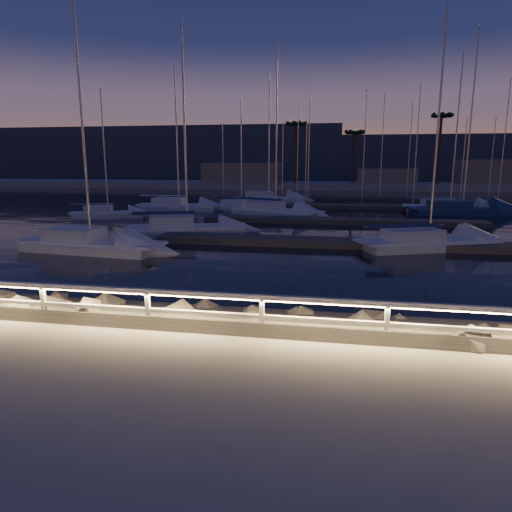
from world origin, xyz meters
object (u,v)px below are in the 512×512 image
(sailboat_g, at_px, (274,210))
(sailboat_e, at_px, (106,213))
(guard_rail, at_px, (341,310))
(sailboat_i, at_px, (240,207))
(sailboat_c, at_px, (425,241))
(sailboat_b, at_px, (88,243))
(sailboat_n, at_px, (267,198))
(sailboat_k, at_px, (447,207))
(sailboat_l, at_px, (460,209))
(sailboat_a, at_px, (184,228))
(sailboat_j, at_px, (177,206))

(sailboat_g, bearing_deg, sailboat_e, -137.95)
(guard_rail, relative_size, sailboat_i, 4.06)
(sailboat_c, bearing_deg, sailboat_g, 104.40)
(sailboat_e, relative_size, sailboat_i, 1.00)
(guard_rail, height_order, sailboat_b, sailboat_b)
(sailboat_c, bearing_deg, sailboat_n, 94.01)
(sailboat_g, bearing_deg, sailboat_k, 44.42)
(sailboat_i, height_order, sailboat_l, sailboat_l)
(sailboat_e, bearing_deg, sailboat_b, -87.02)
(sailboat_g, distance_m, sailboat_k, 17.30)
(guard_rail, xyz_separation_m, sailboat_k, (10.28, 36.42, -0.92))
(sailboat_l, distance_m, sailboat_n, 21.54)
(sailboat_a, relative_size, sailboat_c, 0.96)
(sailboat_i, xyz_separation_m, sailboat_n, (1.21, 9.50, 0.07))
(sailboat_j, bearing_deg, sailboat_l, -1.28)
(sailboat_k, bearing_deg, sailboat_j, -167.62)
(sailboat_a, height_order, sailboat_e, sailboat_a)
(sailboat_a, distance_m, sailboat_k, 27.38)
(sailboat_k, height_order, sailboat_n, sailboat_n)
(sailboat_g, height_order, sailboat_n, sailboat_g)
(guard_rail, relative_size, sailboat_j, 3.12)
(sailboat_a, distance_m, sailboat_i, 15.57)
(sailboat_i, bearing_deg, sailboat_n, 92.07)
(sailboat_e, bearing_deg, guard_rail, -73.92)
(sailboat_j, xyz_separation_m, sailboat_k, (26.48, 3.24, -0.01))
(sailboat_c, height_order, sailboat_e, sailboat_c)
(sailboat_a, distance_m, sailboat_n, 25.12)
(guard_rail, distance_m, sailboat_k, 37.86)
(sailboat_b, distance_m, sailboat_l, 33.28)
(sailboat_i, bearing_deg, sailboat_g, -31.82)
(sailboat_l, bearing_deg, sailboat_b, -145.75)
(sailboat_c, bearing_deg, sailboat_e, 135.87)
(sailboat_l, height_order, sailboat_n, sailboat_l)
(sailboat_e, bearing_deg, sailboat_a, -59.82)
(sailboat_a, height_order, sailboat_i, sailboat_a)
(sailboat_b, relative_size, sailboat_k, 0.95)
(sailboat_j, relative_size, sailboat_k, 0.96)
(sailboat_b, xyz_separation_m, sailboat_i, (3.83, 21.90, -0.05))
(guard_rail, relative_size, sailboat_c, 3.15)
(sailboat_b, distance_m, sailboat_n, 31.80)
(sailboat_g, distance_m, sailboat_l, 17.35)
(sailboat_k, bearing_deg, guard_rail, -100.35)
(sailboat_c, bearing_deg, sailboat_a, 149.10)
(sailboat_j, bearing_deg, guard_rail, -67.88)
(sailboat_g, relative_size, sailboat_n, 1.00)
(sailboat_j, bearing_deg, sailboat_n, 49.71)
(sailboat_n, bearing_deg, sailboat_c, -83.30)
(sailboat_i, bearing_deg, sailboat_a, -82.33)
(sailboat_e, bearing_deg, sailboat_g, -4.02)
(sailboat_a, relative_size, sailboat_k, 0.91)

